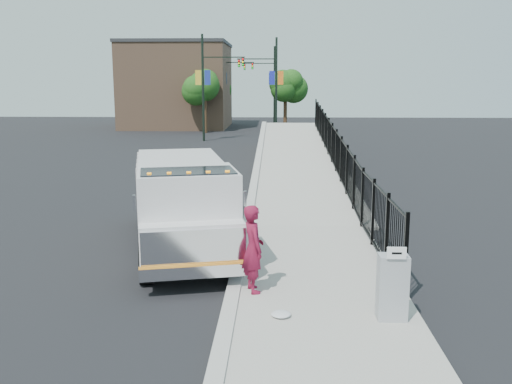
{
  "coord_description": "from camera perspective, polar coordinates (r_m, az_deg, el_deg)",
  "views": [
    {
      "loc": [
        0.91,
        -13.22,
        4.54
      ],
      "look_at": [
        0.36,
        2.0,
        1.57
      ],
      "focal_mm": 40.0,
      "sensor_mm": 36.0,
      "label": 1
    }
  ],
  "objects": [
    {
      "name": "worker",
      "position": [
        12.09,
        -0.29,
        -5.68
      ],
      "size": [
        0.65,
        0.8,
        1.88
      ],
      "primitive_type": "imported",
      "rotation": [
        0.0,
        0.0,
        1.91
      ],
      "color": "maroon",
      "rests_on": "sidewalk"
    },
    {
      "name": "sidewalk",
      "position": [
        12.12,
        6.85,
        -10.74
      ],
      "size": [
        3.55,
        12.0,
        0.12
      ],
      "primitive_type": "cube",
      "color": "#9E998E",
      "rests_on": "ground"
    },
    {
      "name": "truck",
      "position": [
        15.53,
        -7.32,
        -0.62
      ],
      "size": [
        3.95,
        7.74,
        2.54
      ],
      "rotation": [
        0.0,
        0.0,
        0.23
      ],
      "color": "black",
      "rests_on": "ground"
    },
    {
      "name": "debris",
      "position": [
        11.14,
        2.51,
        -12.09
      ],
      "size": [
        0.38,
        0.38,
        0.1
      ],
      "primitive_type": "ellipsoid",
      "color": "silver",
      "rests_on": "sidewalk"
    },
    {
      "name": "building",
      "position": [
        58.08,
        -7.86,
        10.4
      ],
      "size": [
        10.0,
        10.0,
        8.0
      ],
      "primitive_type": "cube",
      "color": "#8C664C",
      "rests_on": "ground"
    },
    {
      "name": "light_pole_2",
      "position": [
        56.24,
        -3.19,
        10.84
      ],
      "size": [
        3.77,
        0.22,
        8.0
      ],
      "color": "black",
      "rests_on": "ground"
    },
    {
      "name": "tree_0",
      "position": [
        51.09,
        -5.17,
        10.34
      ],
      "size": [
        2.84,
        2.84,
        5.42
      ],
      "color": "#382314",
      "rests_on": "ground"
    },
    {
      "name": "ramp",
      "position": [
        29.6,
        4.42,
        2.18
      ],
      "size": [
        3.95,
        24.06,
        3.19
      ],
      "primitive_type": "cube",
      "rotation": [
        0.06,
        0.0,
        0.0
      ],
      "color": "#9E998E",
      "rests_on": "ground"
    },
    {
      "name": "curb",
      "position": [
        12.11,
        -2.42,
        -10.59
      ],
      "size": [
        0.3,
        12.0,
        0.16
      ],
      "primitive_type": "cube",
      "color": "#ADAAA3",
      "rests_on": "ground"
    },
    {
      "name": "utility_cabinet",
      "position": [
        11.12,
        13.48,
        -9.24
      ],
      "size": [
        0.55,
        0.4,
        1.25
      ],
      "primitive_type": "cube",
      "color": "gray",
      "rests_on": "sidewalk"
    },
    {
      "name": "ground",
      "position": [
        14.01,
        -1.77,
        -7.88
      ],
      "size": [
        120.0,
        120.0,
        0.0
      ],
      "primitive_type": "plane",
      "color": "black",
      "rests_on": "ground"
    },
    {
      "name": "iron_fence",
      "position": [
        25.62,
        7.99,
        2.76
      ],
      "size": [
        0.1,
        28.0,
        1.8
      ],
      "primitive_type": "cube",
      "color": "black",
      "rests_on": "ground"
    },
    {
      "name": "light_pole_1",
      "position": [
        47.32,
        1.66,
        10.82
      ],
      "size": [
        3.78,
        0.22,
        8.0
      ],
      "color": "black",
      "rests_on": "ground"
    },
    {
      "name": "tree_1",
      "position": [
        54.41,
        2.96,
        10.39
      ],
      "size": [
        2.49,
        2.49,
        5.25
      ],
      "color": "#382314",
      "rests_on": "ground"
    },
    {
      "name": "light_pole_0",
      "position": [
        44.05,
        -4.93,
        10.77
      ],
      "size": [
        3.77,
        0.22,
        8.0
      ],
      "color": "black",
      "rests_on": "ground"
    },
    {
      "name": "tree_2",
      "position": [
        61.49,
        -3.9,
        10.47
      ],
      "size": [
        2.86,
        2.86,
        5.43
      ],
      "color": "#382314",
      "rests_on": "ground"
    },
    {
      "name": "arrow_sign",
      "position": [
        10.69,
        13.89,
        -5.94
      ],
      "size": [
        0.35,
        0.04,
        0.22
      ],
      "primitive_type": "cube",
      "color": "white",
      "rests_on": "utility_cabinet"
    },
    {
      "name": "light_pole_3",
      "position": [
        59.13,
        1.55,
        10.86
      ],
      "size": [
        3.78,
        0.22,
        8.0
      ],
      "color": "black",
      "rests_on": "ground"
    }
  ]
}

